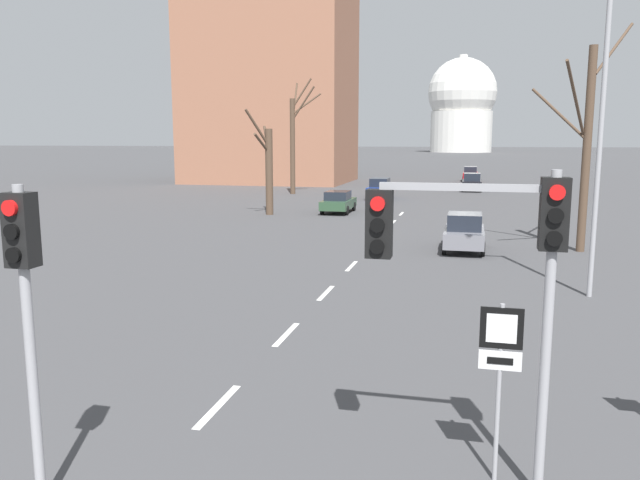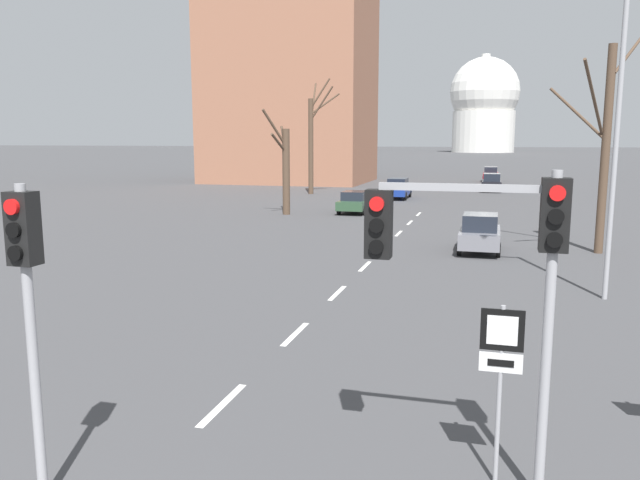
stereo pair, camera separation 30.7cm
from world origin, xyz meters
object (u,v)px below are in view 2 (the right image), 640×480
(route_sign_post, at_px, (501,364))
(sedan_mid_centre, at_px, (355,202))
(sedan_far_left, at_px, (480,233))
(traffic_signal_near_right, at_px, (487,252))
(street_lamp_right, at_px, (607,114))
(traffic_signal_centre_tall, at_px, (27,284))
(sedan_near_left, at_px, (492,182))
(sedan_near_right, at_px, (398,188))
(sedan_far_right, at_px, (491,174))

(route_sign_post, relative_size, sedan_mid_centre, 0.65)
(route_sign_post, xyz_separation_m, sedan_far_left, (-0.72, 19.49, -0.99))
(traffic_signal_near_right, xyz_separation_m, street_lamp_right, (3.25, 12.32, 2.23))
(route_sign_post, bearing_deg, sedan_mid_centre, 105.90)
(street_lamp_right, bearing_deg, traffic_signal_centre_tall, -122.55)
(route_sign_post, height_order, sedan_near_left, route_sign_post)
(traffic_signal_centre_tall, height_order, route_sign_post, traffic_signal_centre_tall)
(sedan_near_left, height_order, sedan_near_right, sedan_near_right)
(traffic_signal_near_right, distance_m, traffic_signal_centre_tall, 6.10)
(sedan_near_left, distance_m, sedan_mid_centre, 22.41)
(route_sign_post, height_order, sedan_mid_centre, route_sign_post)
(sedan_near_left, distance_m, sedan_near_right, 12.24)
(street_lamp_right, bearing_deg, sedan_near_left, 94.78)
(street_lamp_right, bearing_deg, traffic_signal_near_right, -104.80)
(traffic_signal_centre_tall, relative_size, route_sign_post, 1.65)
(traffic_signal_near_right, xyz_separation_m, sedan_far_left, (-0.46, 19.80, -2.65))
(route_sign_post, xyz_separation_m, sedan_far_right, (-0.64, 67.31, -0.96))
(sedan_far_right, bearing_deg, traffic_signal_near_right, -89.67)
(traffic_signal_near_right, relative_size, traffic_signal_centre_tall, 1.04)
(traffic_signal_centre_tall, xyz_separation_m, sedan_mid_centre, (-3.21, 34.67, -2.34))
(street_lamp_right, height_order, sedan_near_left, street_lamp_right)
(traffic_signal_near_right, distance_m, sedan_far_right, 67.67)
(traffic_signal_centre_tall, bearing_deg, sedan_near_left, 84.20)
(traffic_signal_centre_tall, bearing_deg, sedan_mid_centre, 95.29)
(traffic_signal_centre_tall, height_order, sedan_near_left, traffic_signal_centre_tall)
(traffic_signal_near_right, distance_m, sedan_mid_centre, 34.14)
(sedan_near_right, bearing_deg, route_sign_post, -79.61)
(traffic_signal_centre_tall, xyz_separation_m, route_sign_post, (6.05, 2.17, -1.26))
(traffic_signal_centre_tall, relative_size, sedan_far_right, 1.11)
(sedan_mid_centre, bearing_deg, sedan_far_left, -56.73)
(traffic_signal_centre_tall, height_order, sedan_far_right, traffic_signal_centre_tall)
(route_sign_post, distance_m, sedan_near_right, 44.20)
(route_sign_post, xyz_separation_m, sedan_mid_centre, (-9.26, 32.50, -1.08))
(traffic_signal_centre_tall, distance_m, route_sign_post, 6.55)
(street_lamp_right, distance_m, sedan_near_right, 33.67)
(street_lamp_right, relative_size, sedan_near_right, 2.09)
(sedan_near_right, distance_m, sedan_far_left, 25.05)
(sedan_near_right, relative_size, sedan_far_left, 1.18)
(traffic_signal_near_right, height_order, sedan_far_right, traffic_signal_near_right)
(street_lamp_right, bearing_deg, route_sign_post, -104.03)
(traffic_signal_near_right, bearing_deg, sedan_far_left, 91.34)
(traffic_signal_near_right, xyz_separation_m, traffic_signal_centre_tall, (-5.80, -1.86, -0.39))
(sedan_far_right, bearing_deg, street_lamp_right, -86.23)
(route_sign_post, distance_m, sedan_far_left, 19.53)
(sedan_near_right, xyz_separation_m, sedan_far_right, (7.33, 23.84, 0.01))
(sedan_near_left, distance_m, sedan_far_right, 14.20)
(traffic_signal_near_right, bearing_deg, sedan_far_right, 90.33)
(route_sign_post, bearing_deg, sedan_near_left, 90.47)
(sedan_near_left, relative_size, sedan_far_left, 1.09)
(traffic_signal_near_right, xyz_separation_m, sedan_near_right, (-7.72, 43.77, -2.63))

